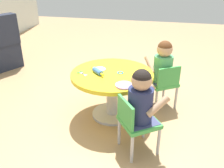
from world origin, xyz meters
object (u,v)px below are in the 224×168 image
(seated_child_left, at_px, (141,98))
(seated_child_right, at_px, (163,63))
(craft_table, at_px, (112,84))
(craft_scissors, at_px, (81,73))
(rolling_pin, at_px, (98,71))
(child_chair_left, at_px, (136,122))
(child_chair_right, at_px, (163,83))

(seated_child_left, height_order, seated_child_right, same)
(craft_table, xyz_separation_m, craft_scissors, (-0.08, 0.31, 0.13))
(rolling_pin, distance_m, craft_scissors, 0.17)
(child_chair_left, xyz_separation_m, rolling_pin, (0.47, 0.46, 0.23))
(seated_child_right, distance_m, craft_scissors, 0.91)
(child_chair_right, bearing_deg, seated_child_left, 167.67)
(child_chair_left, bearing_deg, rolling_pin, 44.64)
(craft_table, height_order, craft_scissors, craft_scissors)
(craft_table, height_order, rolling_pin, rolling_pin)
(child_chair_left, relative_size, child_chair_right, 1.00)
(craft_table, relative_size, seated_child_right, 1.68)
(child_chair_left, distance_m, seated_child_right, 0.90)
(seated_child_right, height_order, rolling_pin, seated_child_right)
(seated_child_left, bearing_deg, seated_child_right, -10.41)
(child_chair_left, bearing_deg, craft_table, 31.88)
(child_chair_right, bearing_deg, rolling_pin, 117.71)
(child_chair_left, relative_size, seated_child_left, 1.05)
(seated_child_left, distance_m, craft_scissors, 0.78)
(seated_child_left, bearing_deg, rolling_pin, 48.02)
(craft_table, distance_m, craft_scissors, 0.34)
(rolling_pin, height_order, craft_scissors, rolling_pin)
(rolling_pin, relative_size, craft_scissors, 1.30)
(craft_table, relative_size, seated_child_left, 1.68)
(child_chair_left, bearing_deg, craft_scissors, 55.07)
(craft_table, xyz_separation_m, seated_child_left, (-0.49, -0.35, 0.15))
(craft_table, distance_m, seated_child_left, 0.63)
(craft_scissors, bearing_deg, child_chair_left, -124.93)
(child_chair_right, bearing_deg, seated_child_right, 33.07)
(child_chair_right, bearing_deg, craft_table, 119.81)
(craft_table, bearing_deg, craft_scissors, 104.67)
(craft_table, bearing_deg, child_chair_left, -148.12)
(child_chair_left, bearing_deg, seated_child_right, -12.24)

